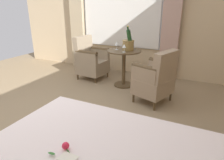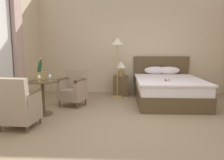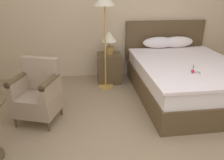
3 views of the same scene
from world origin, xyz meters
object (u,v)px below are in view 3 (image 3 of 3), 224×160
(nightstand, at_px, (109,68))
(armchair_by_window, at_px, (38,93))
(bedside_lamp, at_px, (109,39))
(floor_lamp_brass, at_px, (105,9))
(bed, at_px, (184,76))

(nightstand, bearing_deg, armchair_by_window, -132.83)
(bedside_lamp, bearing_deg, floor_lamp_brass, -112.19)
(bed, distance_m, nightstand, 1.40)
(nightstand, bearing_deg, bed, -29.98)
(armchair_by_window, bearing_deg, bedside_lamp, 47.17)
(nightstand, height_order, armchair_by_window, armchair_by_window)
(nightstand, relative_size, bedside_lamp, 1.35)
(nightstand, xyz_separation_m, armchair_by_window, (-1.13, -1.22, 0.13))
(floor_lamp_brass, height_order, armchair_by_window, floor_lamp_brass)
(bedside_lamp, relative_size, floor_lamp_brass, 0.26)
(bedside_lamp, distance_m, armchair_by_window, 1.72)
(armchair_by_window, bearing_deg, bed, 12.51)
(floor_lamp_brass, bearing_deg, armchair_by_window, -136.55)
(bed, xyz_separation_m, armchair_by_window, (-2.34, -0.52, 0.08))
(bed, height_order, bedside_lamp, bed)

